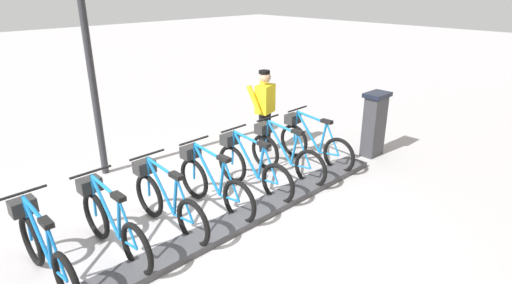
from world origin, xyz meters
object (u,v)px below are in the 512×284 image
object	(u,v)px
bike_docked_4	(166,201)
bike_docked_5	(111,223)
bike_docked_1	(284,154)
bike_docked_0	(312,142)
lamp_post	(84,20)
payment_kiosk	(374,123)
worker_near_rack	(265,108)
bike_docked_6	(44,249)
bike_docked_2	(251,167)
bike_docked_3	(212,182)

from	to	relation	value
bike_docked_4	bike_docked_5	size ratio (longest dim) A/B	1.00
bike_docked_1	bike_docked_5	xyz separation A→B (m)	(0.00, 3.21, 0.00)
bike_docked_0	bike_docked_5	size ratio (longest dim) A/B	1.00
bike_docked_1	lamp_post	world-z (taller)	lamp_post
payment_kiosk	worker_near_rack	distance (m)	2.18
bike_docked_0	worker_near_rack	xyz separation A→B (m)	(1.09, 0.19, 0.48)
payment_kiosk	lamp_post	xyz separation A→B (m)	(2.92, 4.23, 2.02)
bike_docked_4	lamp_post	world-z (taller)	lamp_post
bike_docked_5	bike_docked_6	xyz separation A→B (m)	(0.00, 0.80, 0.00)
bike_docked_2	bike_docked_6	size ratio (longest dim) A/B	1.00
bike_docked_4	bike_docked_6	bearing A→B (deg)	90.00
bike_docked_1	bike_docked_3	size ratio (longest dim) A/B	1.00
bike_docked_2	lamp_post	distance (m)	3.56
bike_docked_0	bike_docked_4	bearing A→B (deg)	90.00
bike_docked_4	bike_docked_6	world-z (taller)	same
bike_docked_5	bike_docked_2	bearing A→B (deg)	-90.00
bike_docked_3	bike_docked_5	world-z (taller)	same
payment_kiosk	bike_docked_0	size ratio (longest dim) A/B	0.74
worker_near_rack	bike_docked_1	bearing A→B (deg)	150.54
payment_kiosk	bike_docked_4	distance (m)	4.45
bike_docked_0	bike_docked_2	bearing A→B (deg)	90.00
bike_docked_4	bike_docked_5	distance (m)	0.80
bike_docked_3	lamp_post	size ratio (longest dim) A/B	0.42
bike_docked_1	bike_docked_2	bearing A→B (deg)	90.00
bike_docked_2	bike_docked_3	xyz separation A→B (m)	(0.00, 0.80, 0.00)
bike_docked_4	bike_docked_0	bearing A→B (deg)	-90.00
bike_docked_0	payment_kiosk	bearing A→B (deg)	-115.54
payment_kiosk	bike_docked_4	world-z (taller)	payment_kiosk
lamp_post	bike_docked_5	bearing A→B (deg)	157.31
lamp_post	worker_near_rack	bearing A→B (deg)	-113.93
bike_docked_4	bike_docked_2	bearing A→B (deg)	-90.00
bike_docked_6	lamp_post	size ratio (longest dim) A/B	0.42
bike_docked_0	bike_docked_6	size ratio (longest dim) A/B	1.00
bike_docked_1	bike_docked_5	world-z (taller)	same
bike_docked_3	worker_near_rack	world-z (taller)	worker_near_rack
bike_docked_1	bike_docked_4	bearing A→B (deg)	90.00
bike_docked_3	worker_near_rack	size ratio (longest dim) A/B	1.04
bike_docked_3	bike_docked_5	xyz separation A→B (m)	(0.00, 1.61, 0.00)
lamp_post	payment_kiosk	bearing A→B (deg)	-124.67
payment_kiosk	bike_docked_5	world-z (taller)	payment_kiosk
bike_docked_0	bike_docked_1	xyz separation A→B (m)	(0.00, 0.80, 0.00)
bike_docked_2	bike_docked_6	bearing A→B (deg)	90.00
worker_near_rack	payment_kiosk	bearing A→B (deg)	-140.22
bike_docked_1	worker_near_rack	bearing A→B (deg)	-29.46
payment_kiosk	bike_docked_2	distance (m)	2.87
bike_docked_6	bike_docked_4	bearing A→B (deg)	-90.00
payment_kiosk	bike_docked_6	xyz separation A→B (m)	(0.57, 6.02, -0.24)
bike_docked_0	bike_docked_3	bearing A→B (deg)	90.00
bike_docked_4	bike_docked_5	world-z (taller)	same
bike_docked_4	payment_kiosk	bearing A→B (deg)	-97.39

